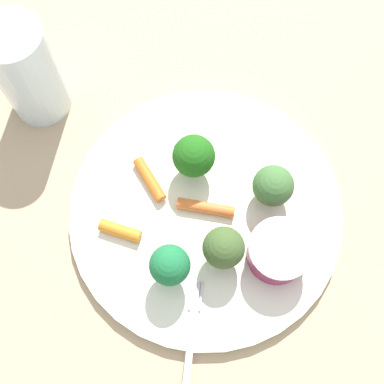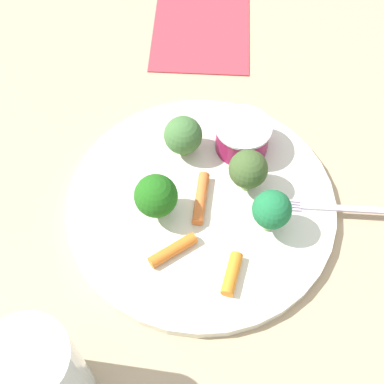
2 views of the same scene
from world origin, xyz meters
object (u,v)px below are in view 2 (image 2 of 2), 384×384
broccoli_floret_0 (272,210)px  carrot_stick_1 (173,250)px  fork (356,209)px  broccoli_floret_1 (156,196)px  napkin (201,32)px  plate (201,204)px  broccoli_floret_2 (183,136)px  broccoli_floret_3 (248,170)px  sauce_cup (242,136)px  drinking_glass (43,378)px  carrot_stick_2 (232,274)px  carrot_stick_0 (205,197)px

broccoli_floret_0 → carrot_stick_1: size_ratio=1.08×
carrot_stick_1 → fork: (-0.19, -0.02, -0.00)m
broccoli_floret_1 → napkin: bearing=-108.9°
plate → broccoli_floret_2: bearing=-83.5°
plate → broccoli_floret_3: (-0.05, -0.01, 0.04)m
sauce_cup → drinking_glass: drinking_glass is taller
carrot_stick_1 → carrot_stick_2: bearing=146.5°
carrot_stick_0 → drinking_glass: 0.23m
carrot_stick_2 → napkin: 0.35m
carrot_stick_2 → carrot_stick_0: bearing=-83.5°
fork → plate: bearing=-13.4°
carrot_stick_0 → broccoli_floret_1: bearing=8.2°
broccoli_floret_2 → carrot_stick_1: bearing=76.3°
broccoli_floret_1 → napkin: broccoli_floret_1 is taller
carrot_stick_2 → napkin: (-0.03, -0.35, -0.02)m
broccoli_floret_1 → broccoli_floret_0: bearing=162.0°
broccoli_floret_1 → carrot_stick_1: broccoli_floret_1 is taller
broccoli_floret_2 → fork: (-0.16, 0.10, -0.03)m
plate → broccoli_floret_0: bearing=145.6°
broccoli_floret_0 → broccoli_floret_3: broccoli_floret_0 is taller
broccoli_floret_3 → broccoli_floret_1: bearing=9.8°
plate → carrot_stick_2: (-0.01, 0.09, 0.01)m
sauce_cup → plate: bearing=47.9°
drinking_glass → fork: bearing=-157.3°
sauce_cup → broccoli_floret_0: (-0.00, 0.10, 0.02)m
sauce_cup → broccoli_floret_1: 0.12m
sauce_cup → broccoli_floret_1: size_ratio=1.11×
carrot_stick_0 → carrot_stick_2: bearing=96.5°
sauce_cup → drinking_glass: bearing=47.4°
broccoli_floret_2 → carrot_stick_2: bearing=98.0°
broccoli_floret_2 → carrot_stick_0: broccoli_floret_2 is taller
broccoli_floret_3 → plate: bearing=11.0°
broccoli_floret_0 → carrot_stick_2: bearing=44.8°
sauce_cup → napkin: 0.20m
plate → broccoli_floret_1: broccoli_floret_1 is taller
broccoli_floret_3 → carrot_stick_2: (0.04, 0.10, -0.03)m
broccoli_floret_0 → drinking_glass: size_ratio=0.45×
broccoli_floret_0 → napkin: broccoli_floret_0 is taller
sauce_cup → carrot_stick_1: 0.15m
broccoli_floret_0 → broccoli_floret_2: broccoli_floret_0 is taller
sauce_cup → fork: size_ratio=0.35×
broccoli_floret_0 → broccoli_floret_2: size_ratio=1.13×
broccoli_floret_3 → carrot_stick_0: (0.05, 0.01, -0.03)m
plate → fork: fork is taller
fork → carrot_stick_1: bearing=5.0°
broccoli_floret_0 → fork: 0.10m
plate → carrot_stick_0: bearing=-176.0°
broccoli_floret_0 → carrot_stick_0: bearing=-36.5°
broccoli_floret_2 → fork: 0.20m
fork → drinking_glass: bearing=22.7°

